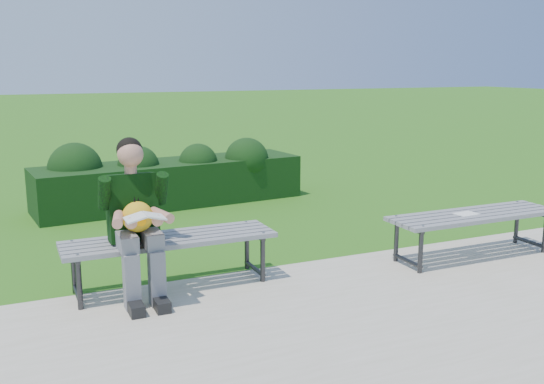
{
  "coord_description": "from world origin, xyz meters",
  "views": [
    {
      "loc": [
        -2.29,
        -5.04,
        1.9
      ],
      "look_at": [
        -0.1,
        -0.1,
        0.77
      ],
      "focal_mm": 40.0,
      "sensor_mm": 36.0,
      "label": 1
    }
  ],
  "objects_px": {
    "bench_left": "(170,243)",
    "bench_right": "(474,218)",
    "hedge": "(167,177)",
    "paper_sheet": "(466,214)",
    "seated_boy": "(135,215)"
  },
  "relations": [
    {
      "from": "bench_right",
      "to": "seated_boy",
      "type": "distance_m",
      "value": 3.3
    },
    {
      "from": "hedge",
      "to": "bench_right",
      "type": "height_order",
      "value": "hedge"
    },
    {
      "from": "hedge",
      "to": "paper_sheet",
      "type": "xyz_separation_m",
      "value": [
        2.08,
        -3.63,
        0.09
      ]
    },
    {
      "from": "bench_right",
      "to": "hedge",
      "type": "bearing_deg",
      "value": 120.98
    },
    {
      "from": "hedge",
      "to": "bench_right",
      "type": "relative_size",
      "value": 2.09
    },
    {
      "from": "bench_left",
      "to": "paper_sheet",
      "type": "height_order",
      "value": "bench_left"
    },
    {
      "from": "bench_left",
      "to": "bench_right",
      "type": "xyz_separation_m",
      "value": [
        2.98,
        -0.38,
        0.0
      ]
    },
    {
      "from": "hedge",
      "to": "bench_right",
      "type": "distance_m",
      "value": 4.24
    },
    {
      "from": "seated_boy",
      "to": "paper_sheet",
      "type": "distance_m",
      "value": 3.2
    },
    {
      "from": "bench_left",
      "to": "paper_sheet",
      "type": "bearing_deg",
      "value": -7.6
    },
    {
      "from": "bench_right",
      "to": "seated_boy",
      "type": "bearing_deg",
      "value": 174.98
    },
    {
      "from": "bench_left",
      "to": "bench_right",
      "type": "bearing_deg",
      "value": -7.34
    },
    {
      "from": "hedge",
      "to": "bench_left",
      "type": "relative_size",
      "value": 2.09
    },
    {
      "from": "bench_left",
      "to": "seated_boy",
      "type": "xyz_separation_m",
      "value": [
        -0.3,
        -0.1,
        0.3
      ]
    },
    {
      "from": "paper_sheet",
      "to": "hedge",
      "type": "bearing_deg",
      "value": 119.81
    }
  ]
}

